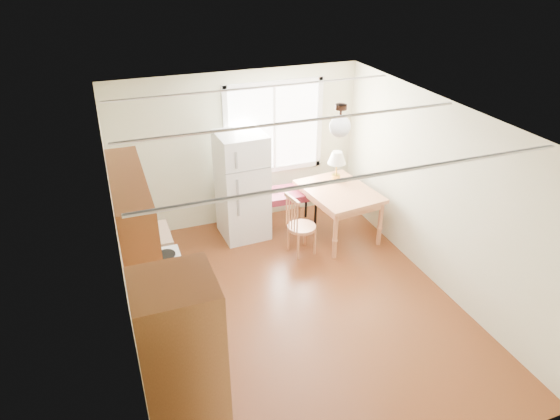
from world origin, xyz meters
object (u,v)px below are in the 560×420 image
refrigerator (242,186)px  dining_table (339,196)px  chair (297,222)px  bench (277,196)px

refrigerator → dining_table: refrigerator is taller
refrigerator → chair: 1.06m
bench → dining_table: bearing=-28.3°
refrigerator → bench: 0.62m
refrigerator → bench: size_ratio=1.18×
chair → dining_table: bearing=12.2°
refrigerator → dining_table: 1.51m
bench → chair: bearing=-86.9°
bench → chair: (0.01, -0.81, -0.04)m
dining_table → bench: bearing=142.6°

